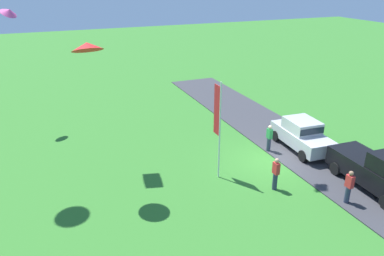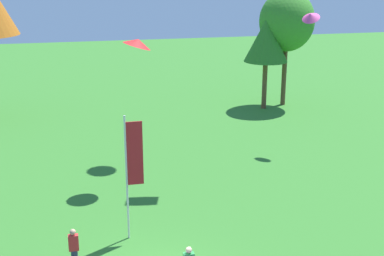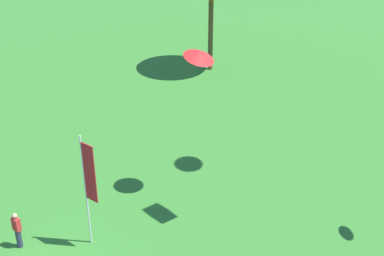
# 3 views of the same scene
# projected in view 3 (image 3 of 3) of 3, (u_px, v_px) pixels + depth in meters

# --- Properties ---
(person_beside_suv) EXTENTS (0.36, 0.24, 1.71)m
(person_beside_suv) POSITION_uv_depth(u_px,v_px,m) (17.00, 230.00, 22.18)
(person_beside_suv) COLOR #2D334C
(person_beside_suv) RESTS_ON ground
(flag_banner) EXTENTS (0.71, 0.08, 5.19)m
(flag_banner) POSITION_uv_depth(u_px,v_px,m) (88.00, 179.00, 21.18)
(flag_banner) COLOR silver
(flag_banner) RESTS_ON ground
(kite_delta_topmost) EXTENTS (1.48, 1.44, 0.75)m
(kite_delta_topmost) POSITION_uv_depth(u_px,v_px,m) (200.00, 55.00, 22.95)
(kite_delta_topmost) COLOR red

